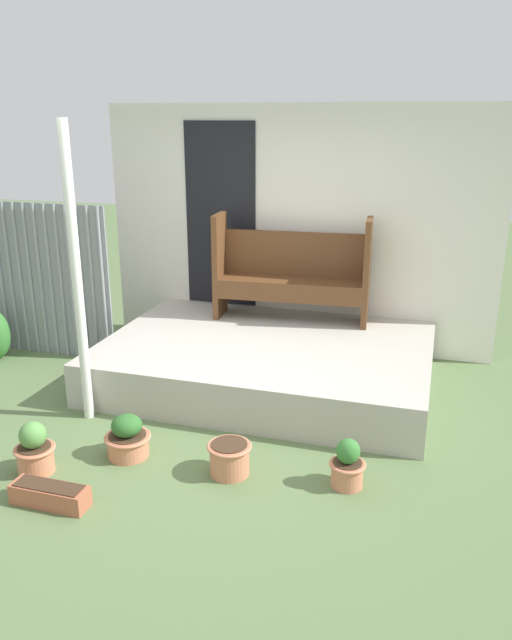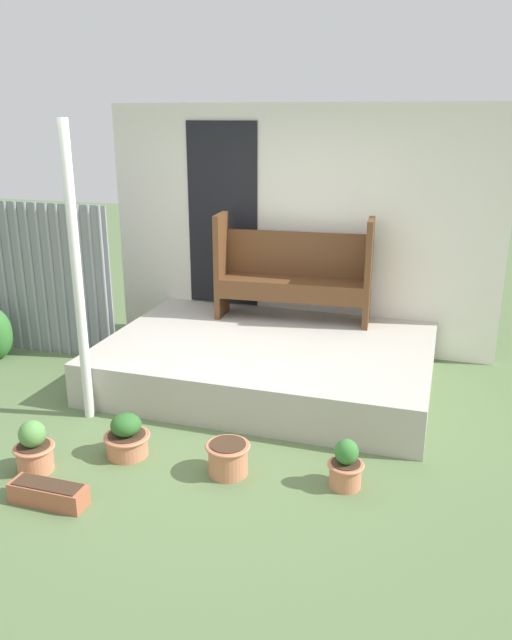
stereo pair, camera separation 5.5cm
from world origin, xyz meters
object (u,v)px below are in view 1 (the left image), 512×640
flower_pot_right (229,457)px  flower_pot_far_right (347,466)px  flower_pot_left (35,451)px  bench (292,269)px  planter_box_rect (50,495)px  support_post (77,278)px  flower_pot_middle (128,438)px

flower_pot_right → flower_pot_far_right: size_ratio=0.90×
flower_pot_right → flower_pot_far_right: bearing=6.0°
flower_pot_far_right → flower_pot_left: bearing=-167.9°
flower_pot_far_right → bench: bearing=112.6°
flower_pot_left → flower_pot_far_right: size_ratio=1.10×
bench → planter_box_rect: size_ratio=3.04×
flower_pot_left → flower_pot_right: flower_pot_left is taller
support_post → flower_pot_middle: support_post is taller
planter_box_rect → flower_pot_right: bearing=34.4°
bench → flower_pot_middle: bearing=-110.1°
bench → flower_pot_left: bench is taller
flower_pot_left → flower_pot_far_right: bearing=12.1°
bench → support_post: bearing=-128.6°
flower_pot_middle → flower_pot_far_right: size_ratio=0.97×
support_post → bench: support_post is taller
support_post → flower_pot_left: support_post is taller
support_post → flower_pot_right: size_ratio=7.55×
bench → flower_pot_middle: bench is taller
flower_pot_right → planter_box_rect: size_ratio=0.61×
flower_pot_right → flower_pot_far_right: 0.84m
support_post → flower_pot_left: 1.38m
flower_pot_left → planter_box_rect: (0.33, -0.32, -0.10)m
bench → flower_pot_middle: 2.64m
flower_pot_middle → flower_pot_right: bearing=-1.1°
flower_pot_right → bench: bearing=93.3°
bench → flower_pot_far_right: (0.98, -2.35, -0.79)m
bench → flower_pot_right: bench is taller
flower_pot_far_right → planter_box_rect: (-1.86, -0.79, -0.09)m
support_post → flower_pot_middle: 1.35m
flower_pot_left → flower_pot_right: (1.36, 0.38, -0.04)m
flower_pot_left → planter_box_rect: bearing=-43.8°
flower_pot_left → support_post: bearing=96.3°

